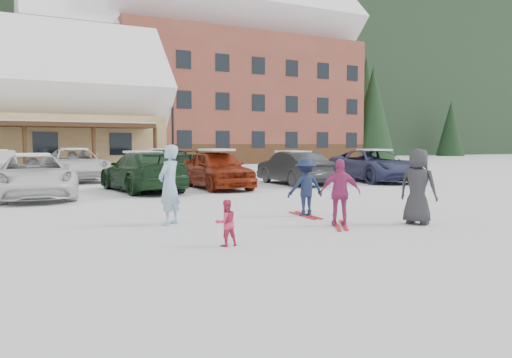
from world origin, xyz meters
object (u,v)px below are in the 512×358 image
parked_car_3 (143,172)px  lamp_post (173,121)px  parked_car_2 (33,176)px  alpine_hotel (211,76)px  parked_car_11 (163,163)px  bystander_dark (418,186)px  parked_car_10 (75,165)px  toddler_red (226,223)px  parked_car_4 (216,169)px  parked_car_6 (374,166)px  adult_skier (169,185)px  child_magenta (340,193)px  parked_car_5 (293,168)px  child_navy (305,187)px

parked_car_3 → lamp_post: bearing=-116.9°
parked_car_2 → alpine_hotel: bearing=59.3°
parked_car_2 → parked_car_11: 11.02m
bystander_dark → parked_car_10: bearing=-9.4°
toddler_red → parked_car_3: (1.31, 10.76, 0.34)m
parked_car_4 → parked_car_6: (8.17, 0.04, -0.02)m
alpine_hotel → parked_car_4: (-11.37, -28.45, -7.84)m
adult_skier → child_magenta: adult_skier is taller
parked_car_6 → parked_car_2: bearing=-169.7°
child_magenta → parked_car_6: (9.35, 9.84, 0.03)m
parked_car_6 → parked_car_11: (-7.99, 7.90, -0.01)m
lamp_post → parked_car_2: size_ratio=1.13×
child_magenta → parked_car_10: bearing=-47.4°
parked_car_10 → parked_car_11: 4.81m
bystander_dark → parked_car_6: 12.93m
parked_car_5 → parked_car_2: bearing=7.9°
child_navy → parked_car_10: size_ratio=0.26×
bystander_dark → parked_car_4: bystander_dark is taller
child_navy → parked_car_6: 12.31m
child_magenta → parked_car_11: size_ratio=0.28×
toddler_red → child_navy: (3.24, 2.46, 0.32)m
lamp_post → adult_skier: (-7.42, -22.80, -2.48)m
parked_car_10 → child_magenta: bearing=-81.9°
toddler_red → parked_car_2: parked_car_2 is taller
bystander_dark → parked_car_5: size_ratio=0.38×
child_magenta → parked_car_6: size_ratio=0.27×
bystander_dark → parked_car_6: size_ratio=0.31×
parked_car_6 → parked_car_11: size_ratio=1.05×
parked_car_3 → parked_car_4: 2.96m
adult_skier → child_magenta: (3.26, -1.88, -0.15)m
child_magenta → bystander_dark: (1.69, -0.58, 0.11)m
adult_skier → parked_car_10: size_ratio=0.31×
alpine_hotel → child_navy: alpine_hotel is taller
parked_car_2 → parked_car_5: parked_car_5 is taller
child_magenta → bystander_dark: bystander_dark is taller
alpine_hotel → parked_car_5: bearing=-105.0°
adult_skier → child_navy: (3.42, -0.22, -0.16)m
lamp_post → adult_skier: bearing=-108.0°
toddler_red → parked_car_5: size_ratio=0.18×
child_navy → parked_car_10: (-3.51, 15.09, 0.06)m
adult_skier → alpine_hotel: bearing=-154.3°
alpine_hotel → parked_car_11: 24.65m
parked_car_2 → lamp_post: bearing=59.1°
parked_car_10 → alpine_hotel: bearing=50.4°
parked_car_5 → parked_car_6: 4.36m
alpine_hotel → parked_car_2: alpine_hotel is taller
parked_car_4 → parked_car_6: 8.17m
parked_car_5 → adult_skier: bearing=47.9°
parked_car_3 → parked_car_10: bearing=-81.9°
lamp_post → parked_car_2: 18.48m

